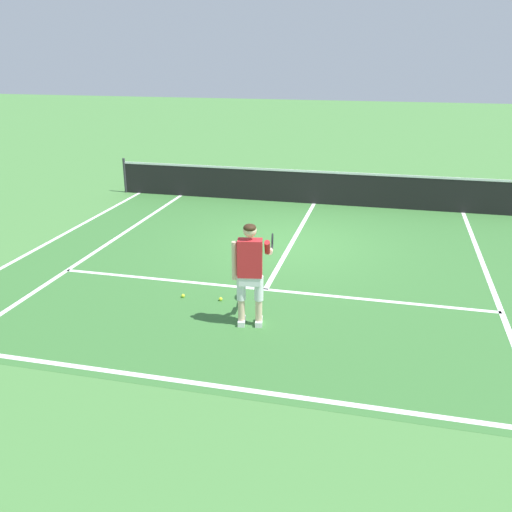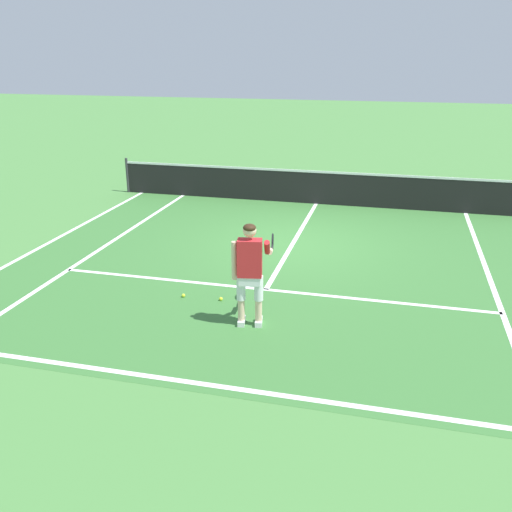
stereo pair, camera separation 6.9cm
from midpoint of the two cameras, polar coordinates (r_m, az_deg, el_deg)
The scene contains 12 objects.
ground_plane at distance 12.86m, azimuth 3.90°, elevation 1.21°, with size 80.00×80.00×0.00m, color #477F3D.
court_inner_surface at distance 11.82m, azimuth 2.92°, elevation -0.48°, with size 10.98×10.06×0.00m, color #387033.
line_baseline at distance 7.63m, azimuth -4.47°, elevation -12.99°, with size 10.98×0.10×0.01m, color white.
line_service at distance 10.40m, azimuth 1.20°, elevation -3.44°, with size 8.23×0.10×0.01m, color white.
line_centre_service at distance 13.33m, azimuth 4.30°, elevation 1.92°, with size 0.10×6.40×0.01m, color white.
line_singles_left at distance 13.20m, azimuth -14.88°, elevation 1.08°, with size 0.10×9.66×0.01m, color white.
line_singles_right at distance 11.80m, azimuth 22.92°, elevation -2.16°, with size 0.10×9.66×0.01m, color white.
line_doubles_left at distance 13.90m, azimuth -19.87°, elevation 1.51°, with size 0.10×9.66×0.01m, color white.
tennis_net at distance 16.25m, azimuth 6.35°, elevation 7.01°, with size 11.96×0.08×1.07m.
tennis_player at distance 8.73m, azimuth -0.35°, elevation -1.19°, with size 0.59×1.19×1.71m.
tennis_ball_near_feet at distance 9.96m, azimuth -3.40°, elevation -4.39°, with size 0.07×0.07×0.07m, color #CCE02D.
tennis_ball_by_baseline at distance 10.16m, azimuth -7.22°, elevation -4.02°, with size 0.07×0.07×0.07m, color #CCE02D.
Camera 2 is at (2.15, -11.97, 4.17)m, focal length 39.19 mm.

